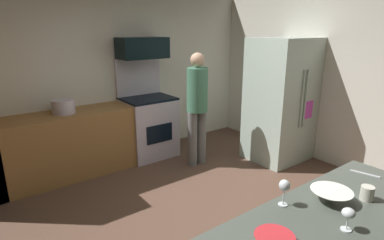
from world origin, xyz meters
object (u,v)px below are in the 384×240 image
at_px(oven_range, 148,124).
at_px(wine_glass_near, 348,214).
at_px(person_cook, 197,104).
at_px(stock_pot, 64,106).
at_px(refrigerator, 281,100).
at_px(mixing_bowl_small, 331,196).
at_px(wine_glass_far, 284,187).
at_px(microwave, 143,48).
at_px(mug_coffee, 367,193).
at_px(mixing_bowl_large, 274,240).

distance_m(oven_range, wine_glass_near, 3.64).
relative_size(person_cook, stock_pot, 5.64).
height_order(refrigerator, wine_glass_near, refrigerator).
xyz_separation_m(person_cook, stock_pot, (-1.65, 0.76, 0.06)).
distance_m(mixing_bowl_small, wine_glass_near, 0.31).
height_order(oven_range, wine_glass_far, oven_range).
bearing_deg(wine_glass_near, refrigerator, 44.36).
height_order(refrigerator, wine_glass_far, refrigerator).
xyz_separation_m(person_cook, wine_glass_far, (-1.17, -2.40, 0.10)).
xyz_separation_m(person_cook, wine_glass_near, (-1.10, -2.78, 0.07)).
distance_m(microwave, person_cook, 1.20).
relative_size(person_cook, mixing_bowl_small, 6.29).
xyz_separation_m(wine_glass_near, mug_coffee, (0.42, 0.09, -0.05)).
xyz_separation_m(mixing_bowl_small, mug_coffee, (0.20, -0.13, 0.01)).
bearing_deg(wine_glass_far, microwave, 76.63).
xyz_separation_m(mixing_bowl_large, wine_glass_far, (0.35, 0.21, 0.10)).
bearing_deg(oven_range, wine_glass_near, -101.20).
relative_size(mixing_bowl_large, wine_glass_far, 1.22).
xyz_separation_m(microwave, wine_glass_far, (-0.77, -3.24, -0.67)).
relative_size(oven_range, wine_glass_far, 8.73).
bearing_deg(wine_glass_near, mixing_bowl_small, 45.47).
relative_size(oven_range, stock_pot, 5.22).
distance_m(oven_range, microwave, 1.18).
bearing_deg(microwave, mixing_bowl_large, -107.99).
height_order(person_cook, stock_pot, person_cook).
distance_m(person_cook, wine_glass_near, 2.99).
bearing_deg(person_cook, mixing_bowl_small, -108.99).
relative_size(microwave, mug_coffee, 7.65).
xyz_separation_m(oven_range, wine_glass_near, (-0.70, -3.53, 0.48)).
height_order(microwave, refrigerator, refrigerator).
xyz_separation_m(refrigerator, mug_coffee, (-1.85, -2.13, 0.02)).
height_order(mixing_bowl_small, mug_coffee, mug_coffee).
distance_m(mixing_bowl_large, wine_glass_far, 0.42).
distance_m(person_cook, wine_glass_far, 2.67).
xyz_separation_m(microwave, refrigerator, (1.57, -1.40, -0.77)).
relative_size(mixing_bowl_large, wine_glass_near, 1.58).
bearing_deg(wine_glass_near, microwave, 79.06).
xyz_separation_m(oven_range, wine_glass_far, (-0.77, -3.16, 0.51)).
relative_size(oven_range, person_cook, 0.93).
bearing_deg(wine_glass_far, refrigerator, 38.20).
distance_m(mixing_bowl_small, mug_coffee, 0.24).
bearing_deg(mixing_bowl_large, refrigerator, 37.37).
bearing_deg(refrigerator, oven_range, 140.05).
xyz_separation_m(oven_range, mug_coffee, (-0.28, -3.45, 0.43)).
xyz_separation_m(refrigerator, wine_glass_near, (-2.27, -2.22, 0.07)).
bearing_deg(mixing_bowl_small, wine_glass_far, 151.12).
distance_m(refrigerator, wine_glass_far, 2.98).
distance_m(microwave, mixing_bowl_large, 3.72).
distance_m(mug_coffee, stock_pot, 3.59).
bearing_deg(mixing_bowl_large, wine_glass_near, -21.15).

